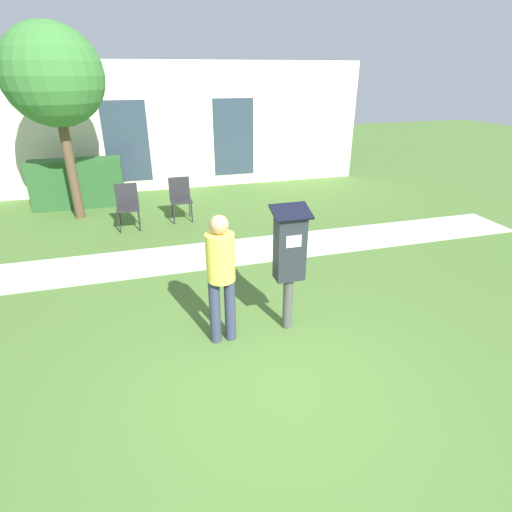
{
  "coord_description": "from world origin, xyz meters",
  "views": [
    {
      "loc": [
        -1.07,
        -2.9,
        2.95
      ],
      "look_at": [
        0.04,
        1.04,
        1.05
      ],
      "focal_mm": 28.0,
      "sensor_mm": 36.0,
      "label": 1
    }
  ],
  "objects_px": {
    "outdoor_chair_left": "(127,203)",
    "person_standing": "(221,271)",
    "parking_meter": "(290,254)",
    "outdoor_chair_middle": "(180,195)"
  },
  "relations": [
    {
      "from": "person_standing",
      "to": "outdoor_chair_left",
      "type": "height_order",
      "value": "person_standing"
    },
    {
      "from": "outdoor_chair_left",
      "to": "person_standing",
      "type": "bearing_deg",
      "value": -68.68
    },
    {
      "from": "parking_meter",
      "to": "outdoor_chair_left",
      "type": "distance_m",
      "value": 4.66
    },
    {
      "from": "person_standing",
      "to": "outdoor_chair_left",
      "type": "relative_size",
      "value": 1.76
    },
    {
      "from": "parking_meter",
      "to": "person_standing",
      "type": "xyz_separation_m",
      "value": [
        -0.82,
        -0.04,
        -0.09
      ]
    },
    {
      "from": "outdoor_chair_middle",
      "to": "parking_meter",
      "type": "bearing_deg",
      "value": -67.02
    },
    {
      "from": "parking_meter",
      "to": "outdoor_chair_middle",
      "type": "bearing_deg",
      "value": 100.54
    },
    {
      "from": "parking_meter",
      "to": "outdoor_chair_left",
      "type": "xyz_separation_m",
      "value": [
        -1.91,
        4.22,
        -0.49
      ]
    },
    {
      "from": "parking_meter",
      "to": "outdoor_chair_left",
      "type": "height_order",
      "value": "parking_meter"
    },
    {
      "from": "person_standing",
      "to": "outdoor_chair_left",
      "type": "xyz_separation_m",
      "value": [
        -1.09,
        4.26,
        -0.4
      ]
    }
  ]
}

